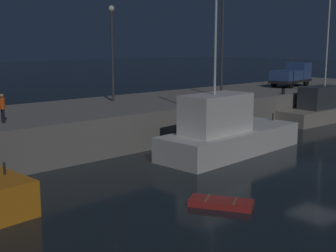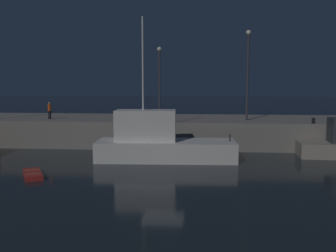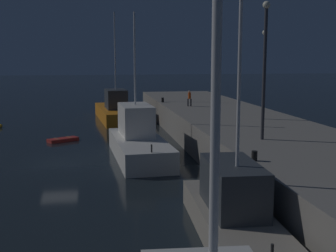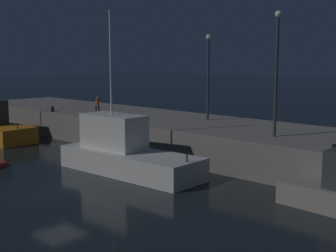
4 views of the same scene
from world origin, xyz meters
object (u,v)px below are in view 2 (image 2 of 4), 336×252
Objects in this scene: fishing_boat_white at (160,143)px; lamp_post_east at (248,68)px; lamp_post_west at (159,75)px; dockworker at (49,109)px; dinghy_red_small at (33,174)px; bollard_west at (313,121)px.

fishing_boat_white reaches higher than lamp_post_east.
dockworker is at bearing -159.60° from lamp_post_west.
fishing_boat_white is 6.69× the size of dockworker.
dockworker is at bearing 107.89° from dinghy_red_small.
lamp_post_east is at bearing 43.16° from fishing_boat_white.
lamp_post_east is at bearing 1.11° from dockworker.
lamp_post_east is (14.43, 12.62, 6.99)m from dinghy_red_small.
fishing_boat_white is 13.06m from dockworker.
bollard_west is at bearing 18.98° from fishing_boat_white.
dinghy_red_small is (-7.27, -5.90, -1.18)m from fishing_boat_white.
dinghy_red_small is 18.27m from lamp_post_west.
fishing_boat_white is at bearing -136.84° from lamp_post_east.
lamp_post_west is at bearing 158.08° from lamp_post_east.
bollard_west is at bearing -23.27° from lamp_post_west.
lamp_post_east reaches higher than dockworker.
bollard_west is (23.58, -2.11, -0.67)m from dockworker.
lamp_post_east is 5.06× the size of dockworker.
lamp_post_west is 4.39× the size of dockworker.
dinghy_red_small is at bearing -72.11° from dockworker.
lamp_post_west is 0.87× the size of lamp_post_east.
fishing_boat_white reaches higher than dinghy_red_small.
lamp_post_east is at bearing -21.92° from lamp_post_west.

